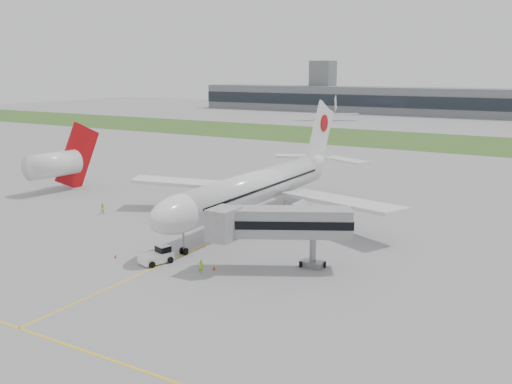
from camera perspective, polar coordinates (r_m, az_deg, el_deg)
The scene contains 14 objects.
ground at distance 86.66m, azimuth -1.17°, elevation -3.54°, with size 600.00×600.00×0.00m, color #98989B.
apron_markings at distance 82.61m, azimuth -2.98°, elevation -4.35°, with size 70.00×70.00×0.04m, color yellow, non-canonical shape.
grass_strip at distance 197.39m, azimuth 17.43°, elevation 4.82°, with size 600.00×50.00×0.02m, color #33551F.
terminal_building at distance 304.52m, azimuth 22.32°, elevation 8.21°, with size 320.00×22.30×14.00m.
control_tower at distance 332.06m, azimuth 6.62°, elevation 8.08°, with size 12.00×12.00×56.00m, color slate, non-canonical shape.
airliner at distance 89.39m, azimuth 0.45°, elevation 0.69°, with size 48.13×53.95×17.88m.
pushback_tug at distance 71.99m, azimuth -9.78°, elevation -6.26°, with size 3.60×4.44×2.02m.
jet_bridge at distance 67.46m, azimuth 2.10°, elevation -3.14°, with size 15.54×11.52×7.67m.
safety_cone_left at distance 74.95m, azimuth -13.88°, elevation -6.24°, with size 0.38×0.38×0.53m, color #F03A0C.
safety_cone_right at distance 68.81m, azimuth -4.23°, elevation -7.57°, with size 0.41×0.41×0.56m, color #F03A0C.
ground_crew_near at distance 67.69m, azimuth -5.55°, elevation -7.43°, with size 0.61×0.40×1.67m, color #90CF22.
ground_crew_far at distance 97.59m, azimuth -15.06°, elevation -1.62°, with size 0.88×0.68×1.80m, color #C8FF2A.
neighbor_aircraft at distance 117.30m, azimuth -19.31°, elevation 2.70°, with size 5.85×17.20×13.95m.
distant_aircraft_left at distance 269.09m, azimuth 7.21°, elevation 7.11°, with size 28.04×24.74×10.72m, color silver, non-canonical shape.
Camera 1 is at (43.68, -71.05, 23.53)m, focal length 40.00 mm.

